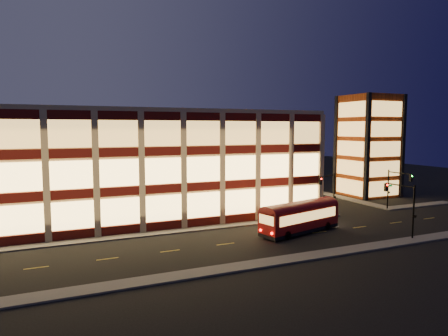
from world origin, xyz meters
name	(u,v)px	position (x,y,z in m)	size (l,w,h in m)	color
ground	(172,234)	(0.00, 0.00, 0.00)	(200.00, 200.00, 0.00)	black
sidewalk_office_south	(145,234)	(-3.00, 1.00, 0.07)	(54.00, 2.00, 0.15)	#514F4C
sidewalk_office_east	(271,197)	(23.00, 17.00, 0.07)	(2.00, 30.00, 0.15)	#514F4C
sidewalk_tower_south	(417,205)	(40.00, 1.00, 0.07)	(14.00, 2.00, 0.15)	#514F4C
sidewalk_tower_west	(322,193)	(34.00, 17.00, 0.07)	(2.00, 30.00, 0.15)	#514F4C
sidewalk_near	(216,270)	(0.00, -13.00, 0.07)	(100.00, 2.00, 0.15)	#514F4C
office_building	(121,161)	(-2.91, 16.91, 7.25)	(50.45, 30.45, 14.50)	tan
stair_tower	(368,146)	(39.95, 11.95, 8.99)	(8.60, 8.60, 18.00)	#8C3814
traffic_signal_far	(329,187)	(22.21, 0.24, 4.11)	(3.79, 1.87, 6.00)	black
traffic_signal_right	(396,184)	(33.50, -0.62, 4.10)	(1.20, 4.37, 6.00)	black
traffic_signal_near	(403,200)	(23.50, -11.03, 4.13)	(0.32, 4.45, 6.00)	black
trolley_bus	(300,215)	(13.84, -5.15, 2.03)	(11.16, 5.36, 3.67)	#820707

